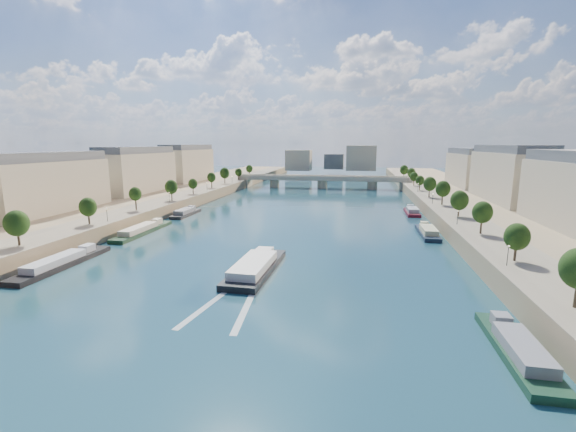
% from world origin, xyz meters
% --- Properties ---
extents(ground, '(700.00, 700.00, 0.00)m').
position_xyz_m(ground, '(0.00, 100.00, 0.00)').
color(ground, '#0C2A38').
rests_on(ground, ground).
extents(quay_left, '(44.00, 520.00, 5.00)m').
position_xyz_m(quay_left, '(-72.00, 100.00, 2.50)').
color(quay_left, '#9E8460').
rests_on(quay_left, ground).
extents(quay_right, '(44.00, 520.00, 5.00)m').
position_xyz_m(quay_right, '(72.00, 100.00, 2.50)').
color(quay_right, '#9E8460').
rests_on(quay_right, ground).
extents(pave_left, '(14.00, 520.00, 0.10)m').
position_xyz_m(pave_left, '(-57.00, 100.00, 5.05)').
color(pave_left, gray).
rests_on(pave_left, quay_left).
extents(pave_right, '(14.00, 520.00, 0.10)m').
position_xyz_m(pave_right, '(57.00, 100.00, 5.05)').
color(pave_right, gray).
rests_on(pave_right, quay_right).
extents(trees_left, '(4.80, 268.80, 8.26)m').
position_xyz_m(trees_left, '(-55.00, 102.00, 10.48)').
color(trees_left, '#382B1E').
rests_on(trees_left, ground).
extents(trees_right, '(4.80, 268.80, 8.26)m').
position_xyz_m(trees_right, '(55.00, 110.00, 10.48)').
color(trees_right, '#382B1E').
rests_on(trees_right, ground).
extents(lamps_left, '(0.36, 200.36, 4.28)m').
position_xyz_m(lamps_left, '(-52.50, 90.00, 7.78)').
color(lamps_left, black).
rests_on(lamps_left, ground).
extents(lamps_right, '(0.36, 200.36, 4.28)m').
position_xyz_m(lamps_right, '(52.50, 105.00, 7.78)').
color(lamps_right, black).
rests_on(lamps_right, ground).
extents(buildings_left, '(16.00, 226.00, 23.20)m').
position_xyz_m(buildings_left, '(-85.00, 112.00, 16.45)').
color(buildings_left, '#B9AC8E').
rests_on(buildings_left, ground).
extents(buildings_right, '(16.00, 226.00, 23.20)m').
position_xyz_m(buildings_right, '(85.00, 112.00, 16.45)').
color(buildings_right, '#B9AC8E').
rests_on(buildings_right, ground).
extents(skyline, '(79.00, 42.00, 22.00)m').
position_xyz_m(skyline, '(3.19, 319.52, 14.66)').
color(skyline, '#B9AC8E').
rests_on(skyline, ground).
extents(bridge, '(112.00, 12.00, 8.15)m').
position_xyz_m(bridge, '(0.00, 216.90, 5.08)').
color(bridge, '#C1B79E').
rests_on(bridge, ground).
extents(tour_barge, '(8.67, 27.89, 3.78)m').
position_xyz_m(tour_barge, '(0.76, 46.94, 1.04)').
color(tour_barge, black).
rests_on(tour_barge, ground).
extents(wake, '(10.76, 26.00, 0.04)m').
position_xyz_m(wake, '(0.76, 30.34, 0.02)').
color(wake, silver).
rests_on(wake, ground).
extents(moored_barges_left, '(5.00, 148.74, 3.60)m').
position_xyz_m(moored_barges_left, '(-45.50, 45.52, 0.84)').
color(moored_barges_left, '#1A1D39').
rests_on(moored_barges_left, ground).
extents(moored_barges_right, '(5.00, 164.34, 3.60)m').
position_xyz_m(moored_barges_right, '(45.50, 51.64, 0.84)').
color(moored_barges_right, black).
rests_on(moored_barges_right, ground).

